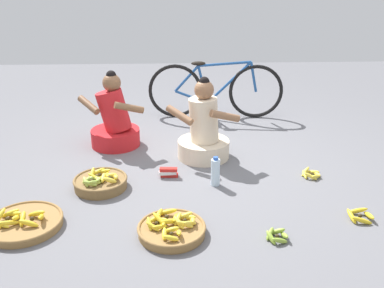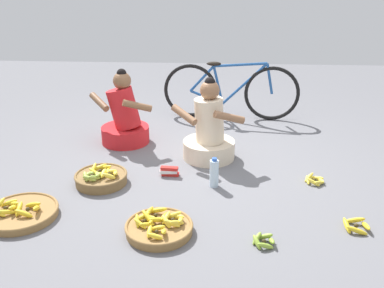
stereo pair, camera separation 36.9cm
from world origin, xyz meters
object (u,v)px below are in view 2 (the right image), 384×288
(vendor_woman_front, at_px, (209,133))
(vendor_woman_behind, at_px, (124,120))
(bicycle_leaning, at_px, (230,91))
(loose_bananas_back_center, at_px, (315,180))
(loose_bananas_back_right, at_px, (263,241))
(packet_carton_stack, at_px, (169,171))
(water_bottle, at_px, (214,173))
(banana_basket_mid_right, at_px, (20,212))
(banana_basket_near_vendor, at_px, (101,177))
(banana_basket_front_right, at_px, (159,227))
(loose_bananas_near_bicycle, at_px, (356,225))

(vendor_woman_front, distance_m, vendor_woman_behind, 0.99)
(bicycle_leaning, xyz_separation_m, loose_bananas_back_center, (0.72, -1.74, -0.33))
(bicycle_leaning, relative_size, loose_bananas_back_right, 9.86)
(vendor_woman_behind, distance_m, packet_carton_stack, 1.00)
(water_bottle, bearing_deg, vendor_woman_behind, 135.66)
(vendor_woman_behind, xyz_separation_m, banana_basket_mid_right, (-0.49, -1.57, -0.22))
(banana_basket_near_vendor, relative_size, banana_basket_mid_right, 0.83)
(banana_basket_mid_right, xyz_separation_m, loose_bananas_back_right, (1.83, -0.24, -0.01))
(loose_bananas_back_center, bearing_deg, banana_basket_front_right, -146.27)
(loose_bananas_near_bicycle, bearing_deg, packet_carton_stack, 152.04)
(bicycle_leaning, height_order, water_bottle, bicycle_leaning)
(bicycle_leaning, relative_size, loose_bananas_near_bicycle, 8.62)
(banana_basket_near_vendor, height_order, loose_bananas_back_right, banana_basket_near_vendor)
(bicycle_leaning, xyz_separation_m, water_bottle, (-0.17, -1.86, -0.23))
(vendor_woman_front, distance_m, loose_bananas_back_right, 1.52)
(banana_basket_front_right, relative_size, loose_bananas_back_right, 2.87)
(loose_bananas_near_bicycle, height_order, water_bottle, water_bottle)
(vendor_woman_behind, bearing_deg, bicycle_leaning, 37.65)
(vendor_woman_behind, distance_m, loose_bananas_back_right, 2.26)
(vendor_woman_behind, height_order, bicycle_leaning, vendor_woman_behind)
(banana_basket_mid_right, bearing_deg, loose_bananas_back_center, 16.84)
(banana_basket_front_right, relative_size, loose_bananas_near_bicycle, 2.51)
(banana_basket_near_vendor, xyz_separation_m, loose_bananas_back_right, (1.36, -0.82, -0.03))
(packet_carton_stack, bearing_deg, banana_basket_near_vendor, -162.40)
(bicycle_leaning, distance_m, banana_basket_near_vendor, 2.24)
(banana_basket_near_vendor, height_order, water_bottle, water_bottle)
(loose_bananas_near_bicycle, bearing_deg, loose_bananas_back_right, -161.51)
(loose_bananas_near_bicycle, xyz_separation_m, loose_bananas_back_right, (-0.70, -0.23, 0.00))
(bicycle_leaning, xyz_separation_m, loose_bananas_back_right, (0.18, -2.70, -0.33))
(banana_basket_near_vendor, xyz_separation_m, water_bottle, (1.00, 0.01, 0.07))
(packet_carton_stack, bearing_deg, loose_bananas_back_right, -52.82)
(banana_basket_near_vendor, bearing_deg, loose_bananas_near_bicycle, -16.04)
(banana_basket_front_right, xyz_separation_m, loose_bananas_near_bicycle, (1.44, 0.13, -0.02))
(banana_basket_near_vendor, bearing_deg, packet_carton_stack, 17.60)
(vendor_woman_front, relative_size, loose_bananas_near_bicycle, 4.20)
(vendor_woman_behind, xyz_separation_m, loose_bananas_near_bicycle, (2.04, -1.57, -0.23))
(bicycle_leaning, height_order, packet_carton_stack, bicycle_leaning)
(loose_bananas_back_center, distance_m, loose_bananas_back_right, 1.10)
(bicycle_leaning, bearing_deg, packet_carton_stack, -109.15)
(packet_carton_stack, bearing_deg, vendor_woman_front, 50.91)
(loose_bananas_back_center, height_order, loose_bananas_back_right, same)
(vendor_woman_behind, relative_size, packet_carton_stack, 4.60)
(banana_basket_front_right, height_order, loose_bananas_back_center, banana_basket_front_right)
(water_bottle, bearing_deg, bicycle_leaning, 84.68)
(vendor_woman_behind, distance_m, loose_bananas_near_bicycle, 2.59)
(banana_basket_near_vendor, height_order, packet_carton_stack, banana_basket_near_vendor)
(banana_basket_mid_right, bearing_deg, water_bottle, 22.07)
(loose_bananas_back_right, distance_m, water_bottle, 0.91)
(vendor_woman_front, relative_size, banana_basket_mid_right, 1.47)
(banana_basket_front_right, bearing_deg, vendor_woman_behind, 109.56)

